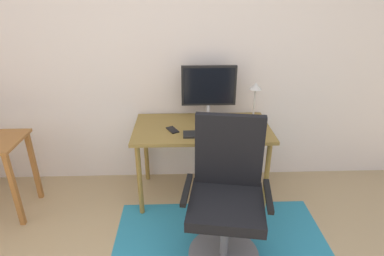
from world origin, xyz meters
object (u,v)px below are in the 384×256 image
Objects in this scene: office_chair at (226,203)px; desk at (202,135)px; cell_phone at (173,130)px; coffee_cup at (240,134)px; computer_mouse at (240,131)px; desk_lamp at (255,95)px; keyboard at (208,134)px; monitor at (209,88)px.

desk is at bearing 109.02° from office_chair.
cell_phone is at bearing -164.83° from desk.
coffee_cup is (0.30, -0.27, 0.13)m from desk.
office_chair reaches higher than desk.
desk_lamp is at bearing 51.88° from computer_mouse.
desk_lamp reaches higher than computer_mouse.
keyboard is 0.66m from office_chair.
monitor is 1.20× the size of keyboard.
office_chair is (0.13, -0.77, -0.19)m from desk.
cell_phone is (-0.31, 0.11, -0.00)m from keyboard.
office_chair is at bearing -80.33° from desk.
monitor is at bearing 85.30° from keyboard.
monitor is at bearing 115.37° from coffee_cup.
monitor is 4.92× the size of coffee_cup.
desk_lamp is 1.04m from office_chair.
desk_lamp reaches higher than cell_phone.
keyboard is at bearing 107.99° from office_chair.
desk_lamp is at bearing 76.28° from office_chair.
keyboard is 3.07× the size of cell_phone.
coffee_cup is at bearing -119.90° from desk_lamp.
office_chair is at bearing -86.57° from monitor.
computer_mouse is 0.10× the size of office_chair.
monitor is 1.30× the size of desk_lamp.
desk is 11.93× the size of computer_mouse.
computer_mouse is 0.71m from office_chair.
computer_mouse is at bearing 6.08° from keyboard.
monitor is at bearing 125.76° from computer_mouse.
desk is 0.80m from office_chair.
desk_lamp is (0.18, 0.31, 0.23)m from coffee_cup.
computer_mouse reaches higher than cell_phone.
desk is 0.37m from computer_mouse.
office_chair is (-0.34, -0.81, -0.55)m from desk_lamp.
desk is 0.21m from keyboard.
office_chair is at bearing -81.36° from keyboard.
keyboard is 0.27m from coffee_cup.
desk_lamp reaches higher than coffee_cup.
cell_phone is at bearing 160.67° from keyboard.
desk is 0.29m from cell_phone.
desk_lamp is (0.74, 0.11, 0.28)m from cell_phone.
coffee_cup is at bearing -64.63° from monitor.
desk is 8.86× the size of cell_phone.
desk is 2.88× the size of keyboard.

